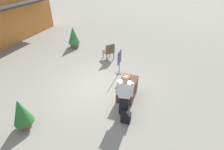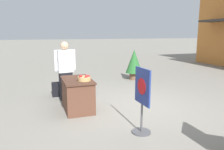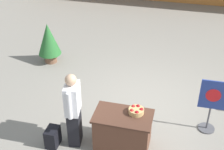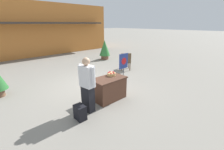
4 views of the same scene
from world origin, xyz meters
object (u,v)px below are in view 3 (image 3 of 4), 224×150
at_px(apple_basket, 136,111).
at_px(potted_plant_near_right, 49,41).
at_px(person_visitor, 73,110).
at_px(display_table, 123,130).
at_px(poster_board, 211,105).
at_px(backpack, 53,137).

xyz_separation_m(apple_basket, potted_plant_near_right, (-3.07, 2.70, -0.13)).
distance_m(person_visitor, potted_plant_near_right, 3.53).
relative_size(display_table, poster_board, 0.92).
height_order(apple_basket, backpack, apple_basket).
bearing_deg(backpack, poster_board, 22.58).
relative_size(display_table, backpack, 2.75).
bearing_deg(poster_board, potted_plant_near_right, -113.94).
bearing_deg(display_table, person_visitor, -170.87).
distance_m(backpack, poster_board, 3.36).
xyz_separation_m(poster_board, potted_plant_near_right, (-4.53, 1.92, 0.03)).
distance_m(poster_board, potted_plant_near_right, 4.91).
distance_m(display_table, poster_board, 1.94).
bearing_deg(person_visitor, apple_basket, 4.46).
bearing_deg(backpack, display_table, 14.52).
height_order(display_table, poster_board, poster_board).
xyz_separation_m(person_visitor, poster_board, (2.65, 1.07, -0.17)).
bearing_deg(poster_board, backpack, -68.40).
bearing_deg(display_table, backpack, -165.48).
relative_size(apple_basket, poster_board, 0.24).
height_order(display_table, person_visitor, person_visitor).
relative_size(display_table, apple_basket, 3.82).
height_order(display_table, potted_plant_near_right, potted_plant_near_right).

